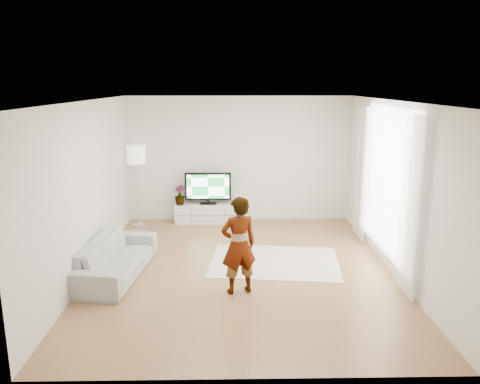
{
  "coord_description": "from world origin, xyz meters",
  "views": [
    {
      "loc": [
        -0.17,
        -7.39,
        3.08
      ],
      "look_at": [
        -0.02,
        0.4,
        1.25
      ],
      "focal_mm": 35.0,
      "sensor_mm": 36.0,
      "label": 1
    }
  ],
  "objects_px": {
    "media_console": "(208,213)",
    "sofa": "(116,258)",
    "player": "(239,245)",
    "rug": "(274,262)",
    "floor_lamp": "(136,158)",
    "television": "(208,187)"
  },
  "relations": [
    {
      "from": "media_console",
      "to": "sofa",
      "type": "xyz_separation_m",
      "value": [
        -1.36,
        -2.96,
        0.09
      ]
    },
    {
      "from": "player",
      "to": "rug",
      "type": "bearing_deg",
      "value": -136.09
    },
    {
      "from": "media_console",
      "to": "floor_lamp",
      "type": "height_order",
      "value": "floor_lamp"
    },
    {
      "from": "player",
      "to": "sofa",
      "type": "relative_size",
      "value": 0.71
    },
    {
      "from": "player",
      "to": "sofa",
      "type": "bearing_deg",
      "value": -36.81
    },
    {
      "from": "rug",
      "to": "media_console",
      "type": "bearing_deg",
      "value": 117.52
    },
    {
      "from": "player",
      "to": "sofa",
      "type": "height_order",
      "value": "player"
    },
    {
      "from": "media_console",
      "to": "television",
      "type": "height_order",
      "value": "television"
    },
    {
      "from": "player",
      "to": "floor_lamp",
      "type": "height_order",
      "value": "floor_lamp"
    },
    {
      "from": "rug",
      "to": "sofa",
      "type": "relative_size",
      "value": 1.08
    },
    {
      "from": "media_console",
      "to": "rug",
      "type": "distance_m",
      "value": 2.76
    },
    {
      "from": "television",
      "to": "sofa",
      "type": "relative_size",
      "value": 0.5
    },
    {
      "from": "media_console",
      "to": "player",
      "type": "height_order",
      "value": "player"
    },
    {
      "from": "player",
      "to": "television",
      "type": "bearing_deg",
      "value": -98.1
    },
    {
      "from": "media_console",
      "to": "television",
      "type": "bearing_deg",
      "value": 90.0
    },
    {
      "from": "floor_lamp",
      "to": "rug",
      "type": "bearing_deg",
      "value": -38.82
    },
    {
      "from": "television",
      "to": "floor_lamp",
      "type": "height_order",
      "value": "floor_lamp"
    },
    {
      "from": "media_console",
      "to": "player",
      "type": "relative_size",
      "value": 1.0
    },
    {
      "from": "rug",
      "to": "television",
      "type": "bearing_deg",
      "value": 117.26
    },
    {
      "from": "player",
      "to": "floor_lamp",
      "type": "relative_size",
      "value": 0.83
    },
    {
      "from": "media_console",
      "to": "rug",
      "type": "relative_size",
      "value": 0.66
    },
    {
      "from": "sofa",
      "to": "floor_lamp",
      "type": "bearing_deg",
      "value": 9.73
    }
  ]
}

